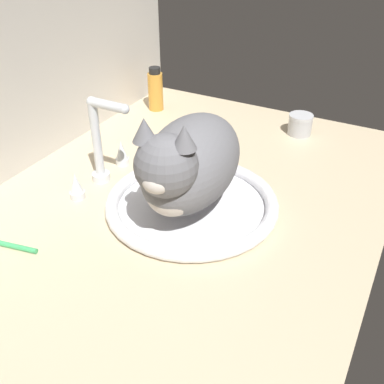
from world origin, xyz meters
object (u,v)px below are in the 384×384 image
Objects in this scene: sink_basin at (192,203)px; amber_bottle at (155,90)px; cat at (188,164)px; faucet at (101,150)px; metal_jar at (300,124)px.

sink_basin is 53.12cm from amber_bottle.
cat reaches higher than amber_bottle.
cat is (-2.25, -0.24, 10.68)cm from sink_basin.
faucet is 55.05cm from metal_jar.
faucet is (0.00, 22.70, 6.79)cm from sink_basin.
amber_bottle reaches higher than metal_jar.
faucet is at bearing 90.00° from sink_basin.
metal_jar is at bearing -84.77° from amber_bottle.
metal_jar is (44.51, -9.27, 1.60)cm from sink_basin.
sink_basin is 45.50cm from metal_jar.
cat reaches higher than faucet.
cat is 6.06× the size of metal_jar.
faucet is 0.52× the size of cat.
amber_bottle reaches higher than sink_basin.
cat is at bearing -95.60° from faucet.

